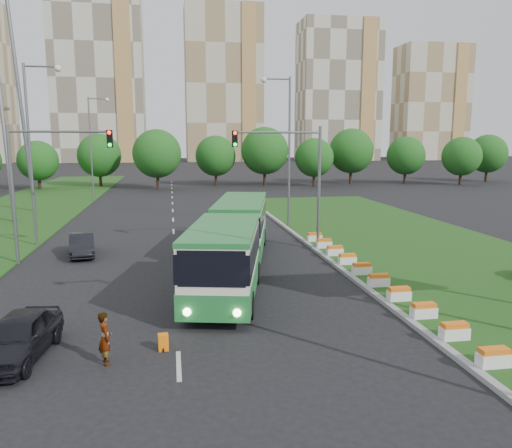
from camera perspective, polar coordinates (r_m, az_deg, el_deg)
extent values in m
plane|color=black|center=(22.56, -1.36, -8.85)|extent=(360.00, 360.00, 0.00)
cube|color=#1E4B15|center=(34.06, 18.77, -2.89)|extent=(14.00, 60.00, 0.15)
cube|color=gray|center=(31.38, 7.51, -3.47)|extent=(0.30, 60.00, 0.18)
cylinder|color=slate|center=(32.74, 7.21, 4.02)|extent=(0.20, 0.20, 8.00)
cylinder|color=slate|center=(31.90, 2.54, 10.42)|extent=(5.50, 0.14, 0.14)
cube|color=black|center=(31.43, -2.44, 9.70)|extent=(0.32, 0.32, 1.00)
cylinder|color=slate|center=(31.63, -26.05, 2.93)|extent=(0.20, 0.20, 8.00)
cylinder|color=slate|center=(30.81, -21.57, 9.80)|extent=(5.50, 0.14, 0.14)
cube|color=black|center=(30.37, -16.37, 9.33)|extent=(0.32, 0.32, 1.00)
cube|color=beige|center=(173.61, -17.52, 15.42)|extent=(28.00, 15.00, 52.00)
cube|color=#C1B79B|center=(173.06, -3.76, 15.52)|extent=(25.00, 15.00, 50.00)
cube|color=beige|center=(181.50, 9.34, 14.66)|extent=(27.00, 15.00, 47.00)
cube|color=#C1B79B|center=(195.27, 19.32, 12.86)|extent=(24.00, 14.00, 40.00)
cube|color=silver|center=(22.13, -1.19, -4.05)|extent=(2.74, 7.56, 2.96)
cube|color=silver|center=(31.57, -3.79, 0.06)|extent=(2.74, 9.21, 2.96)
cylinder|color=black|center=(26.44, -2.61, -1.92)|extent=(2.74, 1.37, 2.74)
cube|color=#207234|center=(22.39, -1.18, -6.51)|extent=(2.83, 7.62, 1.04)
cube|color=#207234|center=(31.75, -3.77, -1.69)|extent=(2.83, 9.26, 1.04)
cube|color=black|center=(22.02, -1.19, -2.80)|extent=(2.83, 7.62, 1.15)
cube|color=black|center=(31.49, -3.80, 0.95)|extent=(2.83, 9.26, 1.15)
imported|color=black|center=(18.53, -25.52, -11.54)|extent=(2.33, 4.63, 1.51)
imported|color=black|center=(32.91, -19.29, -2.27)|extent=(2.12, 4.31, 1.36)
imported|color=gray|center=(17.09, -16.87, -12.38)|extent=(0.59, 0.73, 1.73)
cube|color=orange|center=(17.86, -10.55, -13.13)|extent=(0.34, 0.29, 0.58)
cylinder|color=black|center=(17.81, -10.54, -13.97)|extent=(0.04, 0.14, 0.14)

